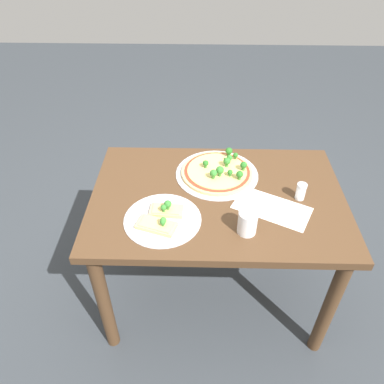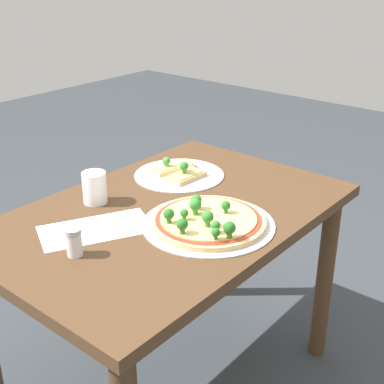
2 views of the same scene
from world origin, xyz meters
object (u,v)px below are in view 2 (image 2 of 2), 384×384
(pizza_tray_whole, at_px, (207,221))
(dining_table, at_px, (170,240))
(pizza_tray_slice, at_px, (179,172))
(condiment_shaker, at_px, (74,242))
(drinking_cup, at_px, (95,188))

(pizza_tray_whole, bearing_deg, dining_table, -92.78)
(dining_table, xyz_separation_m, pizza_tray_slice, (-0.23, -0.16, 0.12))
(pizza_tray_slice, distance_m, condiment_shaker, 0.60)
(dining_table, xyz_separation_m, condiment_shaker, (0.35, -0.01, 0.14))
(drinking_cup, distance_m, condiment_shaker, 0.32)
(dining_table, height_order, condiment_shaker, condiment_shaker)
(pizza_tray_whole, bearing_deg, drinking_cup, -74.95)
(dining_table, relative_size, drinking_cup, 11.09)
(pizza_tray_whole, height_order, condiment_shaker, condiment_shaker)
(dining_table, distance_m, pizza_tray_whole, 0.19)
(pizza_tray_slice, xyz_separation_m, condiment_shaker, (0.58, 0.15, 0.03))
(drinking_cup, xyz_separation_m, condiment_shaker, (0.25, 0.20, -0.01))
(pizza_tray_slice, relative_size, drinking_cup, 3.16)
(dining_table, xyz_separation_m, drinking_cup, (0.11, -0.21, 0.15))
(dining_table, distance_m, condiment_shaker, 0.38)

